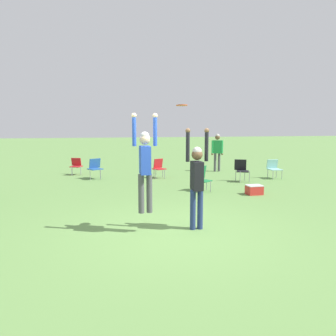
{
  "coord_description": "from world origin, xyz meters",
  "views": [
    {
      "loc": [
        -1.69,
        -6.42,
        2.19
      ],
      "look_at": [
        -0.04,
        0.36,
        1.3
      ],
      "focal_mm": 35.0,
      "sensor_mm": 36.0,
      "label": 1
    }
  ],
  "objects_px": {
    "camping_chair_3": "(274,167)",
    "person_spectator_far": "(217,148)",
    "camping_chair_2": "(203,177)",
    "camping_chair_4": "(159,167)",
    "camping_chair_5": "(242,169)",
    "person_jumping": "(145,161)",
    "camping_chair_0": "(76,165)",
    "cooler_box": "(254,190)",
    "camping_chair_1": "(95,167)",
    "person_defending": "(197,176)",
    "frisbee": "(182,105)"
  },
  "relations": [
    {
      "from": "camping_chair_2",
      "to": "person_defending",
      "type": "bearing_deg",
      "value": 32.52
    },
    {
      "from": "camping_chair_5",
      "to": "frisbee",
      "type": "bearing_deg",
      "value": 78.39
    },
    {
      "from": "person_jumping",
      "to": "camping_chair_0",
      "type": "xyz_separation_m",
      "value": [
        -1.67,
        8.87,
        -1.04
      ]
    },
    {
      "from": "person_defending",
      "to": "camping_chair_3",
      "type": "distance_m",
      "value": 7.98
    },
    {
      "from": "camping_chair_1",
      "to": "person_spectator_far",
      "type": "relative_size",
      "value": 0.46
    },
    {
      "from": "cooler_box",
      "to": "camping_chair_1",
      "type": "bearing_deg",
      "value": 137.74
    },
    {
      "from": "cooler_box",
      "to": "camping_chair_5",
      "type": "bearing_deg",
      "value": 73.02
    },
    {
      "from": "cooler_box",
      "to": "person_jumping",
      "type": "bearing_deg",
      "value": -144.04
    },
    {
      "from": "camping_chair_3",
      "to": "camping_chair_4",
      "type": "height_order",
      "value": "camping_chair_4"
    },
    {
      "from": "frisbee",
      "to": "camping_chair_0",
      "type": "xyz_separation_m",
      "value": [
        -2.43,
        8.93,
        -2.16
      ]
    },
    {
      "from": "camping_chair_5",
      "to": "camping_chair_0",
      "type": "bearing_deg",
      "value": -3.06
    },
    {
      "from": "frisbee",
      "to": "camping_chair_2",
      "type": "xyz_separation_m",
      "value": [
        1.88,
        3.96,
        -2.13
      ]
    },
    {
      "from": "frisbee",
      "to": "camping_chair_1",
      "type": "relative_size",
      "value": 0.28
    },
    {
      "from": "camping_chair_1",
      "to": "cooler_box",
      "type": "xyz_separation_m",
      "value": [
        4.94,
        -4.49,
        -0.35
      ]
    },
    {
      "from": "person_defending",
      "to": "camping_chair_0",
      "type": "height_order",
      "value": "person_defending"
    },
    {
      "from": "person_jumping",
      "to": "camping_chair_3",
      "type": "bearing_deg",
      "value": -46.24
    },
    {
      "from": "person_jumping",
      "to": "camping_chair_3",
      "type": "relative_size",
      "value": 2.55
    },
    {
      "from": "camping_chair_5",
      "to": "camping_chair_1",
      "type": "bearing_deg",
      "value": 5.25
    },
    {
      "from": "person_spectator_far",
      "to": "camping_chair_0",
      "type": "bearing_deg",
      "value": -156.13
    },
    {
      "from": "frisbee",
      "to": "camping_chair_4",
      "type": "relative_size",
      "value": 0.28
    },
    {
      "from": "person_spectator_far",
      "to": "camping_chair_2",
      "type": "bearing_deg",
      "value": -89.82
    },
    {
      "from": "camping_chair_4",
      "to": "person_jumping",
      "type": "bearing_deg",
      "value": 49.93
    },
    {
      "from": "person_jumping",
      "to": "camping_chair_5",
      "type": "xyz_separation_m",
      "value": [
        4.82,
        5.39,
        -0.97
      ]
    },
    {
      "from": "camping_chair_5",
      "to": "person_spectator_far",
      "type": "relative_size",
      "value": 0.48
    },
    {
      "from": "camping_chair_4",
      "to": "camping_chair_2",
      "type": "bearing_deg",
      "value": 79.42
    },
    {
      "from": "camping_chair_2",
      "to": "camping_chair_4",
      "type": "relative_size",
      "value": 1.04
    },
    {
      "from": "frisbee",
      "to": "cooler_box",
      "type": "bearing_deg",
      "value": 42.22
    },
    {
      "from": "camping_chair_0",
      "to": "camping_chair_5",
      "type": "relative_size",
      "value": 0.87
    },
    {
      "from": "person_defending",
      "to": "camping_chair_4",
      "type": "xyz_separation_m",
      "value": [
        0.69,
        7.07,
        -0.66
      ]
    },
    {
      "from": "camping_chair_5",
      "to": "person_defending",
      "type": "bearing_deg",
      "value": 80.7
    },
    {
      "from": "camping_chair_0",
      "to": "camping_chair_2",
      "type": "xyz_separation_m",
      "value": [
        4.31,
        -4.97,
        0.02
      ]
    },
    {
      "from": "person_defending",
      "to": "camping_chair_1",
      "type": "relative_size",
      "value": 2.55
    },
    {
      "from": "camping_chair_2",
      "to": "camping_chair_3",
      "type": "xyz_separation_m",
      "value": [
        3.86,
        1.89,
        -0.01
      ]
    },
    {
      "from": "camping_chair_2",
      "to": "camping_chair_0",
      "type": "bearing_deg",
      "value": -85.17
    },
    {
      "from": "person_jumping",
      "to": "camping_chair_3",
      "type": "height_order",
      "value": "person_jumping"
    },
    {
      "from": "camping_chair_3",
      "to": "person_spectator_far",
      "type": "bearing_deg",
      "value": -57.25
    },
    {
      "from": "camping_chair_1",
      "to": "cooler_box",
      "type": "relative_size",
      "value": 1.72
    },
    {
      "from": "camping_chair_2",
      "to": "camping_chair_1",
      "type": "bearing_deg",
      "value": -81.46
    },
    {
      "from": "camping_chair_2",
      "to": "person_spectator_far",
      "type": "relative_size",
      "value": 0.46
    },
    {
      "from": "camping_chair_1",
      "to": "person_spectator_far",
      "type": "xyz_separation_m",
      "value": [
        5.86,
        0.96,
        0.62
      ]
    },
    {
      "from": "camping_chair_0",
      "to": "camping_chair_5",
      "type": "bearing_deg",
      "value": 176.56
    },
    {
      "from": "camping_chair_0",
      "to": "camping_chair_1",
      "type": "relative_size",
      "value": 0.9
    },
    {
      "from": "person_spectator_far",
      "to": "person_jumping",
      "type": "bearing_deg",
      "value": -92.89
    },
    {
      "from": "frisbee",
      "to": "person_spectator_far",
      "type": "xyz_separation_m",
      "value": [
        4.25,
        8.46,
        -1.49
      ]
    },
    {
      "from": "camping_chair_4",
      "to": "camping_chair_5",
      "type": "xyz_separation_m",
      "value": [
        3.03,
        -1.64,
        0.03
      ]
    },
    {
      "from": "person_jumping",
      "to": "person_spectator_far",
      "type": "xyz_separation_m",
      "value": [
        5.0,
        8.41,
        -0.36
      ]
    },
    {
      "from": "frisbee",
      "to": "person_spectator_far",
      "type": "bearing_deg",
      "value": 63.35
    },
    {
      "from": "frisbee",
      "to": "camping_chair_4",
      "type": "height_order",
      "value": "frisbee"
    },
    {
      "from": "frisbee",
      "to": "camping_chair_1",
      "type": "xyz_separation_m",
      "value": [
        -1.62,
        7.5,
        -2.11
      ]
    },
    {
      "from": "person_defending",
      "to": "camping_chair_3",
      "type": "relative_size",
      "value": 2.71
    }
  ]
}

